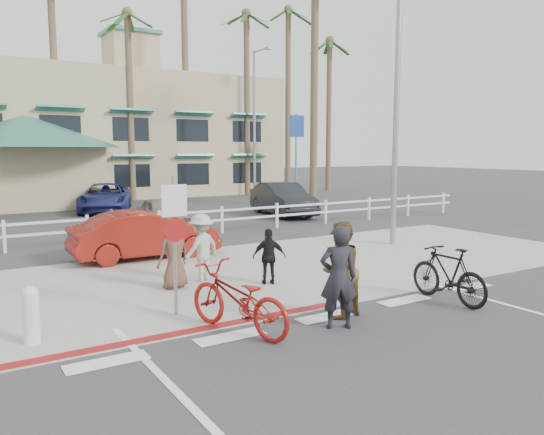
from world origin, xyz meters
TOP-DOWN VIEW (x-y plane):
  - ground at (0.00, 0.00)m, footprint 140.00×140.00m
  - bike_path at (0.00, -2.00)m, footprint 12.00×16.00m
  - sidewalk_plaza at (0.00, 4.50)m, footprint 22.00×7.00m
  - cross_street at (0.00, 8.50)m, footprint 40.00×5.00m
  - parking_lot at (0.00, 18.00)m, footprint 50.00×16.00m
  - curb_red at (-3.00, 1.20)m, footprint 7.00×0.25m
  - rail_fence at (0.50, 10.50)m, footprint 29.40×0.16m
  - building at (2.00, 31.00)m, footprint 28.00×16.00m
  - sign_post at (-2.30, 2.20)m, footprint 0.50×0.10m
  - bollard_0 at (-4.80, 2.00)m, footprint 0.26×0.26m
  - streetlight_0 at (6.50, 5.50)m, footprint 0.60×2.00m
  - streetlight_1 at (12.00, 24.00)m, footprint 0.60×2.00m
  - info_sign at (14.00, 22.00)m, footprint 1.20×0.16m
  - palm_4 at (0.00, 26.00)m, footprint 4.00×4.00m
  - palm_5 at (4.00, 25.00)m, footprint 4.00×4.00m
  - palm_6 at (8.00, 26.00)m, footprint 4.00×4.00m
  - palm_7 at (12.00, 25.00)m, footprint 4.00×4.00m
  - palm_8 at (16.00, 26.00)m, footprint 4.00×4.00m
  - palm_9 at (19.00, 25.00)m, footprint 4.00×4.00m
  - palm_11 at (11.00, 16.00)m, footprint 4.00×4.00m
  - bike_red at (-1.78, 0.74)m, footprint 1.39×2.34m
  - rider_red at (-0.20, 0.03)m, footprint 0.78×0.67m
  - bike_black at (2.69, 0.10)m, footprint 0.59×1.92m
  - rider_black at (0.21, 0.48)m, footprint 0.99×0.84m
  - pedestrian_a at (-0.82, 4.31)m, footprint 1.17×0.91m
  - pedestrian_child at (0.37, 3.22)m, footprint 0.82×0.60m
  - pedestrian_b at (-1.61, 4.03)m, footprint 0.86×0.67m
  - car_white_sedan at (-1.06, 7.59)m, footprint 4.12×1.45m
  - lot_car_2 at (1.32, 12.73)m, footprint 1.63×3.64m
  - lot_car_3 at (7.65, 13.84)m, footprint 2.38×4.88m
  - lot_car_5 at (0.99, 19.76)m, footprint 3.86×5.56m

SIDE VIEW (x-z plane):
  - ground at x=0.00m, z-range 0.00..0.00m
  - parking_lot at x=0.00m, z-range 0.00..0.01m
  - bike_path at x=0.00m, z-range 0.00..0.01m
  - cross_street at x=0.00m, z-range 0.00..0.01m
  - sidewalk_plaza at x=0.00m, z-range 0.00..0.01m
  - curb_red at x=-3.00m, z-range 0.00..0.02m
  - bollard_0 at x=-4.80m, z-range 0.00..0.95m
  - rail_fence at x=0.50m, z-range 0.00..1.00m
  - bike_black at x=2.69m, z-range 0.00..1.15m
  - bike_red at x=-1.78m, z-range 0.00..1.16m
  - lot_car_2 at x=1.32m, z-range 0.00..1.21m
  - pedestrian_child at x=0.37m, z-range 0.00..1.29m
  - car_white_sedan at x=-1.06m, z-range 0.00..1.36m
  - lot_car_5 at x=0.99m, z-range 0.00..1.41m
  - lot_car_3 at x=7.65m, z-range 0.00..1.54m
  - pedestrian_b at x=-1.61m, z-range 0.00..1.57m
  - pedestrian_a at x=-0.82m, z-range 0.00..1.59m
  - rider_black at x=0.21m, z-range 0.00..1.78m
  - rider_red at x=-0.20m, z-range 0.00..1.80m
  - sign_post at x=-2.30m, z-range 0.00..2.90m
  - info_sign at x=14.00m, z-range 0.00..5.60m
  - streetlight_0 at x=6.50m, z-range 0.00..9.00m
  - streetlight_1 at x=12.00m, z-range 0.00..9.50m
  - building at x=2.00m, z-range 0.00..11.30m
  - palm_5 at x=4.00m, z-range 0.00..13.00m
  - palm_9 at x=19.00m, z-range 0.00..13.00m
  - palm_7 at x=12.00m, z-range 0.00..14.00m
  - palm_11 at x=11.00m, z-range 0.00..14.00m
  - palm_4 at x=0.00m, z-range 0.00..15.00m
  - palm_8 at x=16.00m, z-range 0.00..15.00m
  - palm_6 at x=8.00m, z-range 0.00..17.00m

